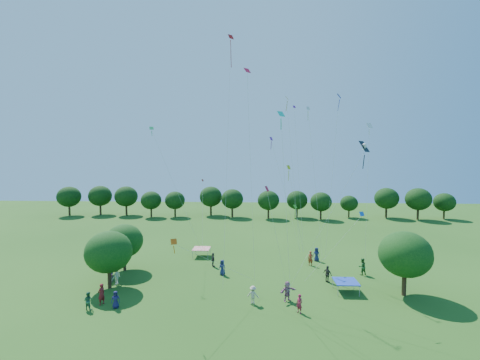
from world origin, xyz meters
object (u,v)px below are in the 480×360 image
tent_red_stripe (201,249)px  near_tree_west (109,252)px  pirate_kite (362,150)px  near_tree_north (124,241)px  near_tree_east (405,254)px  tent_blue (346,282)px  red_high_kite (229,84)px

tent_red_stripe → near_tree_west: bearing=-124.3°
tent_red_stripe → pirate_kite: bearing=-41.4°
near_tree_north → near_tree_east: (29.31, -5.45, 0.51)m
tent_red_stripe → near_tree_north: bearing=-144.5°
tent_blue → pirate_kite: 13.10m
near_tree_west → tent_blue: near_tree_west is taller
near_tree_north → red_high_kite: red_high_kite is taller
near_tree_west → near_tree_north: bearing=96.7°
red_high_kite → near_tree_north: bearing=178.6°
red_high_kite → tent_red_stripe: bearing=125.3°
near_tree_north → tent_red_stripe: size_ratio=2.45×
tent_red_stripe → pirate_kite: size_ratio=0.17×
tent_blue → red_high_kite: size_ratio=0.08×
near_tree_west → red_high_kite: red_high_kite is taller
near_tree_north → tent_blue: near_tree_north is taller
near_tree_north → tent_blue: bearing=-11.7°
tent_red_stripe → pirate_kite: (16.10, -14.17, 12.63)m
pirate_kite → red_high_kite: bearing=145.5°
pirate_kite → tent_blue: bearing=92.2°
near_tree_west → pirate_kite: size_ratio=0.44×
near_tree_west → tent_red_stripe: size_ratio=2.62×
near_tree_east → near_tree_north: bearing=169.5°
near_tree_west → pirate_kite: (23.53, -3.28, 9.97)m
near_tree_north → near_tree_east: near_tree_east is taller
near_tree_east → pirate_kite: pirate_kite is taller
near_tree_west → red_high_kite: bearing=22.5°
tent_blue → red_high_kite: (-11.69, 4.66, 20.06)m
tent_red_stripe → pirate_kite: pirate_kite is taller
near_tree_west → tent_blue: 23.55m
near_tree_east → red_high_kite: 24.67m
tent_red_stripe → red_high_kite: size_ratio=0.08×
near_tree_east → tent_blue: 6.09m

